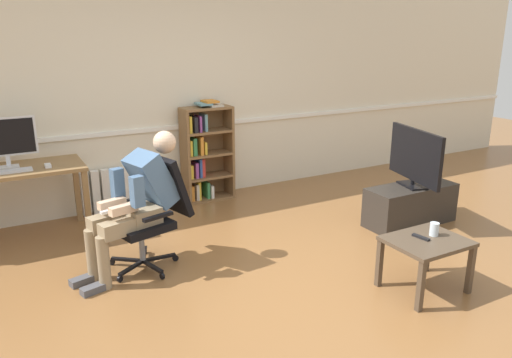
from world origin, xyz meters
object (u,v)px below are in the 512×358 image
tv_screen (415,157)px  drinking_glass (434,229)px  imac_monitor (5,139)px  office_chair (154,209)px  tv_stand (410,205)px  spare_remote (421,237)px  person_seated (136,200)px  computer_mouse (48,166)px  computer_desk (12,179)px  bookshelf (204,154)px  radiator (121,189)px  coffee_table (426,247)px  keyboard (8,171)px

tv_screen → drinking_glass: size_ratio=8.09×
imac_monitor → office_chair: (1.06, -1.23, -0.51)m
imac_monitor → tv_stand: 4.22m
spare_remote → person_seated: bearing=-46.8°
computer_mouse → tv_stand: (3.47, -1.45, -0.56)m
imac_monitor → tv_screen: 4.15m
computer_mouse → office_chair: (0.72, -1.03, -0.24)m
office_chair → drinking_glass: (1.87, -1.50, -0.03)m
computer_desk → spare_remote: bearing=-43.5°
computer_mouse → person_seated: person_seated is taller
bookshelf → drinking_glass: bearing=-75.5°
computer_mouse → radiator: computer_mouse is taller
imac_monitor → tv_screen: imac_monitor is taller
imac_monitor → bookshelf: 2.22m
person_seated → tv_screen: 2.93m
computer_mouse → bookshelf: bearing=12.6°
drinking_glass → computer_mouse: bearing=135.7°
tv_stand → spare_remote: size_ratio=6.92×
computer_mouse → office_chair: bearing=-55.1°
tv_stand → coffee_table: (-0.98, -1.11, 0.16)m
tv_stand → office_chair: bearing=171.4°
tv_screen → coffee_table: tv_screen is taller
computer_desk → bookshelf: size_ratio=1.09×
imac_monitor → drinking_glass: (2.92, -2.73, -0.54)m
keyboard → radiator: bearing=24.6°
imac_monitor → spare_remote: (2.79, -2.72, -0.59)m
drinking_glass → spare_remote: bearing=176.4°
tv_screen → bookshelf: bearing=54.5°
tv_screen → drinking_glass: tv_screen is taller
radiator → office_chair: (-0.08, -1.54, 0.27)m
computer_desk → imac_monitor: (-0.00, 0.08, 0.39)m
office_chair → spare_remote: bearing=34.0°
bookshelf → radiator: (-1.02, 0.10, -0.32)m
keyboard → tv_screen: (3.82, -1.43, -0.01)m
bookshelf → office_chair: bookshelf is taller
keyboard → drinking_glass: keyboard is taller
computer_desk → person_seated: (0.89, -1.20, -0.01)m
computer_mouse → tv_screen: tv_screen is taller
office_chair → tv_stand: 2.79m
computer_mouse → imac_monitor: bearing=149.4°
person_seated → radiator: bearing=156.1°
tv_stand → coffee_table: size_ratio=1.69×
keyboard → drinking_glass: (2.94, -2.51, -0.27)m
bookshelf → spare_remote: 3.00m
office_chair → person_seated: bearing=-90.0°
computer_mouse → tv_stand: 3.80m
keyboard → coffee_table: 3.83m
office_chair → spare_remote: office_chair is taller
computer_desk → bookshelf: bearing=7.6°
computer_mouse → drinking_glass: bearing=-44.3°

